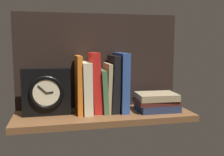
{
  "coord_description": "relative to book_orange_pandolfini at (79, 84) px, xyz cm",
  "views": [
    {
      "loc": [
        -20.21,
        -103.09,
        27.93
      ],
      "look_at": [
        4.13,
        3.1,
        14.02
      ],
      "focal_mm": 41.73,
      "sensor_mm": 36.0,
      "label": 1
    }
  ],
  "objects": [
    {
      "name": "ground_plane",
      "position": [
        10.0,
        -3.1,
        -13.05
      ],
      "size": [
        72.53,
        25.25,
        2.5
      ],
      "primitive_type": "cube",
      "color": "brown"
    },
    {
      "name": "back_panel",
      "position": [
        10.0,
        8.93,
        8.99
      ],
      "size": [
        72.53,
        1.2,
        41.57
      ],
      "primitive_type": "cube",
      "color": "black",
      "rests_on": "ground_plane"
    },
    {
      "name": "book_orange_pandolfini",
      "position": [
        0.0,
        0.0,
        0.0
      ],
      "size": [
        2.11,
        14.21,
        23.6
      ],
      "primitive_type": "cube",
      "rotation": [
        0.0,
        0.01,
        0.0
      ],
      "color": "orange",
      "rests_on": "ground_plane"
    },
    {
      "name": "book_cream_twain",
      "position": [
        3.05,
        0.0,
        -1.33
      ],
      "size": [
        3.85,
        15.7,
        20.98
      ],
      "primitive_type": "cube",
      "rotation": [
        0.0,
        -0.02,
        0.0
      ],
      "color": "beige",
      "rests_on": "ground_plane"
    },
    {
      "name": "book_red_requiem",
      "position": [
        6.85,
        0.0,
        0.59
      ],
      "size": [
        4.53,
        12.56,
        24.89
      ],
      "primitive_type": "cube",
      "rotation": [
        0.0,
        -0.04,
        0.0
      ],
      "color": "red",
      "rests_on": "ground_plane"
    },
    {
      "name": "book_green_romantic",
      "position": [
        9.91,
        0.0,
        -2.96
      ],
      "size": [
        2.89,
        14.57,
        17.74
      ],
      "primitive_type": "cube",
      "rotation": [
        0.0,
        -0.05,
        0.0
      ],
      "color": "#476B44",
      "rests_on": "ground_plane"
    },
    {
      "name": "book_tan_shortstories",
      "position": [
        12.03,
        0.0,
        -1.66
      ],
      "size": [
        2.18,
        13.19,
        20.31
      ],
      "primitive_type": "cube",
      "rotation": [
        0.0,
        0.03,
        0.0
      ],
      "color": "tan",
      "rests_on": "ground_plane"
    },
    {
      "name": "book_black_skeptic",
      "position": [
        14.71,
        0.0,
        -0.09
      ],
      "size": [
        4.33,
        14.61,
        23.55
      ],
      "primitive_type": "cube",
      "rotation": [
        0.0,
        0.05,
        0.0
      ],
      "color": "black",
      "rests_on": "ground_plane"
    },
    {
      "name": "book_blue_modern",
      "position": [
        18.16,
        0.0,
        0.49
      ],
      "size": [
        3.43,
        16.65,
        24.6
      ],
      "primitive_type": "cube",
      "rotation": [
        0.0,
        0.01,
        0.0
      ],
      "color": "#2D4C8E",
      "rests_on": "ground_plane"
    },
    {
      "name": "framed_clock",
      "position": [
        -12.87,
        -1.04,
        -2.38
      ],
      "size": [
        18.78,
        6.97,
        18.78
      ],
      "color": "black",
      "rests_on": "ground_plane"
    },
    {
      "name": "book_stack_side",
      "position": [
        32.63,
        -4.39,
        -8.05
      ],
      "size": [
        17.77,
        13.92,
        7.55
      ],
      "color": "#232D4C",
      "rests_on": "ground_plane"
    }
  ]
}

